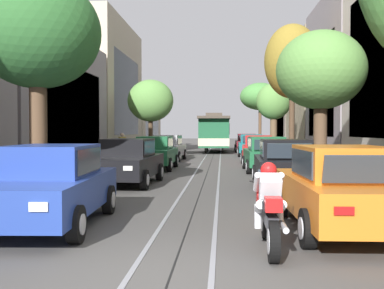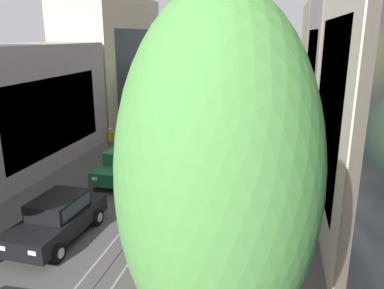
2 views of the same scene
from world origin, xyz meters
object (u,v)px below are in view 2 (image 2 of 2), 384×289
Objects in this scene: parked_car_maroon_sixth_right at (253,107)px; parked_car_black_second_left at (58,218)px; street_tree_kerb_left_second at (150,82)px; street_tree_kerb_right_near at (217,188)px; parked_car_black_second_right at (196,242)px; parked_car_green_mid_right at (222,178)px; parked_car_silver_fourth_left at (158,134)px; parked_car_teal_fifth_right at (248,121)px; parked_car_green_mid_left at (124,164)px; cable_car_trolley at (223,98)px; street_tree_kerb_right_second at (256,130)px; pedestrian_on_left_pavement at (110,139)px; parked_car_red_fourth_right at (238,144)px; street_tree_kerb_right_mid at (273,63)px; street_tree_kerb_right_fourth at (273,80)px; street_tree_kerb_right_far at (274,57)px.

parked_car_black_second_left is at bearing -102.49° from parked_car_maroon_sixth_right.
street_tree_kerb_left_second is 24.23m from street_tree_kerb_right_near.
parked_car_black_second_right and parked_car_green_mid_right have the same top height.
parked_car_silver_fourth_left is 1.01× the size of parked_car_teal_fifth_right.
parked_car_green_mid_left is 0.99× the size of parked_car_black_second_right.
street_tree_kerb_left_second is 9.20m from cable_car_trolley.
parked_car_green_mid_right is 0.78× the size of street_tree_kerb_right_second.
pedestrian_on_left_pavement is at bearing 126.27° from parked_car_black_second_right.
parked_car_black_second_left is at bearing -106.72° from parked_car_teal_fifth_right.
street_tree_kerb_right_second is at bearing 14.56° from parked_car_black_second_left.
cable_car_trolley reaches higher than pedestrian_on_left_pavement.
street_tree_kerb_right_mid is (1.85, -0.70, 4.93)m from parked_car_red_fourth_right.
street_tree_kerb_left_second is 16.37m from street_tree_kerb_right_second.
parked_car_green_mid_right is 12.51m from parked_car_teal_fifth_right.
parked_car_maroon_sixth_right is 6.33m from street_tree_kerb_right_fourth.
parked_car_silver_fourth_left is at bearing -64.04° from street_tree_kerb_left_second.
street_tree_kerb_right_mid reaches higher than parked_car_maroon_sixth_right.
parked_car_black_second_left is 7.48m from parked_car_green_mid_right.
street_tree_kerb_right_far reaches higher than cable_car_trolley.
parked_car_black_second_left is at bearing -110.58° from street_tree_kerb_right_fourth.
street_tree_kerb_right_second is (6.92, 1.80, 3.26)m from parked_car_black_second_left.
street_tree_kerb_right_mid is at bearing 89.14° from street_tree_kerb_right_near.
street_tree_kerb_left_second is 3.12× the size of pedestrian_on_left_pavement.
street_tree_kerb_right_second is 8.93m from street_tree_kerb_right_mid.
cable_car_trolley reaches higher than parked_car_green_mid_left.
parked_car_black_second_right is 1.00× the size of parked_car_green_mid_right.
street_tree_kerb_right_far is 21.08m from pedestrian_on_left_pavement.
street_tree_kerb_left_second is at bearing 115.96° from parked_car_silver_fourth_left.
parked_car_black_second_right is 19.78m from street_tree_kerb_right_fourth.
parked_car_black_second_left is 18.63m from parked_car_teal_fifth_right.
parked_car_black_second_right is at bearing -83.63° from cable_car_trolley.
parked_car_green_mid_left is at bearing -149.20° from street_tree_kerb_right_mid.
parked_car_green_mid_right and parked_car_maroon_sixth_right have the same top height.
parked_car_silver_fourth_left is at bearing -138.41° from street_tree_kerb_right_fourth.
parked_car_black_second_left and parked_car_green_mid_left have the same top height.
parked_car_silver_fourth_left is 4.75m from street_tree_kerb_left_second.
street_tree_kerb_left_second is (-6.95, 10.38, 3.11)m from parked_car_green_mid_right.
street_tree_kerb_right_far reaches higher than pedestrian_on_left_pavement.
street_tree_kerb_right_far is at bearing 81.84° from parked_car_teal_fifth_right.
pedestrian_on_left_pavement reaches higher than parked_car_silver_fourth_left.
parked_car_green_mid_right is at bearing 90.36° from parked_car_black_second_right.
parked_car_maroon_sixth_right is 16.15m from pedestrian_on_left_pavement.
street_tree_kerb_right_near reaches higher than parked_car_teal_fifth_right.
street_tree_kerb_right_near is 35.30m from street_tree_kerb_right_far.
parked_car_black_second_left is 0.82× the size of street_tree_kerb_left_second.
parked_car_green_mid_left and parked_car_black_second_right have the same top height.
parked_car_red_fourth_right is at bearing -102.92° from street_tree_kerb_right_fourth.
parked_car_green_mid_left is at bearing -137.01° from parked_car_red_fourth_right.
cable_car_trolley reaches higher than parked_car_maroon_sixth_right.
street_tree_kerb_right_mid is at bearing 3.56° from pedestrian_on_left_pavement.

